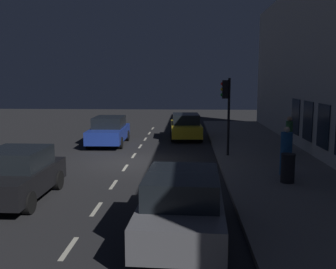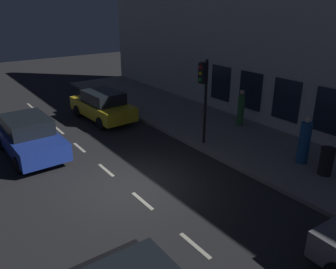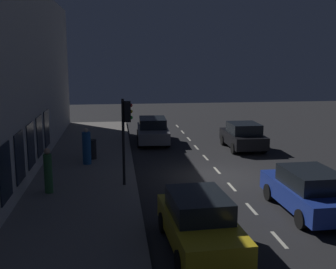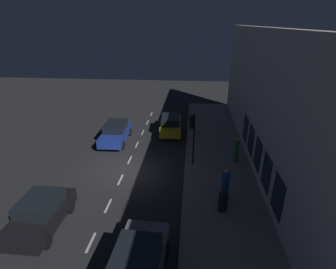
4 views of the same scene
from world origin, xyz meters
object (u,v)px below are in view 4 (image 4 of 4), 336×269
parked_car_0 (41,213)px  parked_car_1 (137,267)px  pedestrian_0 (236,150)px  pedestrian_1 (225,185)px  parked_car_2 (116,132)px  parked_car_3 (171,124)px  trash_bin (223,202)px  traffic_light (192,129)px

parked_car_0 → parked_car_1: bearing=154.1°
pedestrian_0 → pedestrian_1: 4.48m
parked_car_2 → parked_car_3: (4.37, 2.25, -0.00)m
pedestrian_1 → trash_bin: 1.12m
parked_car_3 → pedestrian_1: (3.78, -9.50, 0.20)m
parked_car_1 → parked_car_3: bearing=92.3°
parked_car_2 → parked_car_3: 4.92m
parked_car_1 → parked_car_2: (-4.36, 12.72, -0.00)m
parked_car_0 → parked_car_3: bearing=-112.4°
traffic_light → parked_car_1: traffic_light is taller
parked_car_0 → pedestrian_0: (10.18, 7.25, 0.21)m
parked_car_1 → parked_car_3: (0.01, 14.97, -0.00)m
trash_bin → parked_car_3: bearing=108.8°
parked_car_0 → pedestrian_0: bearing=-144.3°
pedestrian_1 → parked_car_3: bearing=60.4°
parked_car_1 → pedestrian_1: size_ratio=2.48×
traffic_light → pedestrian_0: traffic_light is taller
traffic_light → parked_car_0: bearing=-136.9°
parked_car_2 → trash_bin: parked_car_2 is taller
traffic_light → parked_car_3: bearing=108.0°
pedestrian_0 → trash_bin: (-1.40, -5.37, -0.34)m
traffic_light → parked_car_1: bearing=-101.7°
traffic_light → pedestrian_1: (1.89, -3.67, -1.77)m
parked_car_2 → trash_bin: 11.50m
traffic_light → trash_bin: size_ratio=3.56×
traffic_light → parked_car_3: traffic_light is taller
traffic_light → trash_bin: bearing=-70.2°
parked_car_0 → pedestrian_0: size_ratio=2.16×
traffic_light → trash_bin: 5.44m
parked_car_0 → parked_car_1: size_ratio=0.86×
parked_car_3 → pedestrian_0: pedestrian_0 is taller
traffic_light → parked_car_2: (-6.26, 3.57, -1.97)m
traffic_light → trash_bin: (1.70, -4.73, -2.10)m
pedestrian_0 → parked_car_3: bearing=-31.9°
parked_car_1 → trash_bin: size_ratio=4.45×
traffic_light → parked_car_2: traffic_light is taller
traffic_light → pedestrian_0: size_ratio=2.01×
traffic_light → parked_car_2: bearing=150.3°
parked_car_3 → pedestrian_1: size_ratio=2.35×
pedestrian_0 → parked_car_2: bearing=-3.3°
pedestrian_0 → pedestrian_1: size_ratio=0.99×
parked_car_2 → parked_car_3: same height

